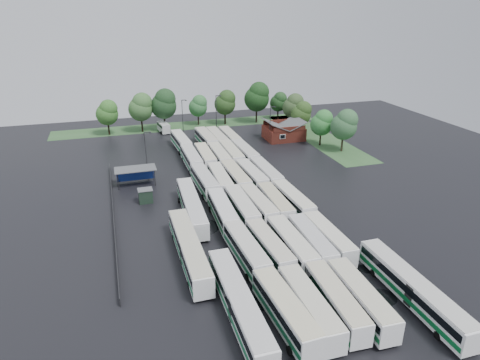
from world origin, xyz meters
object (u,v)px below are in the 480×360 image
object	(u,v)px
artic_bus_west_a	(239,303)
minibus	(164,127)
brick_building	(284,132)
artic_bus_east	(413,289)

from	to	relation	value
artic_bus_west_a	minibus	xyz separation A→B (m)	(2.43, 82.51, -0.50)
brick_building	artic_bus_west_a	xyz separation A→B (m)	(-32.93, -65.80, 0.16)
artic_bus_west_a	minibus	bearing A→B (deg)	88.79
artic_bus_east	minibus	size ratio (longest dim) A/B	2.97
artic_bus_west_a	artic_bus_east	distance (m)	21.39
brick_building	minibus	size ratio (longest dim) A/B	1.54
artic_bus_west_a	artic_bus_east	bearing A→B (deg)	-9.34
artic_bus_east	minibus	world-z (taller)	artic_bus_east
artic_bus_east	brick_building	bearing A→B (deg)	80.42
artic_bus_east	minibus	xyz separation A→B (m)	(-18.65, 86.16, -0.47)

